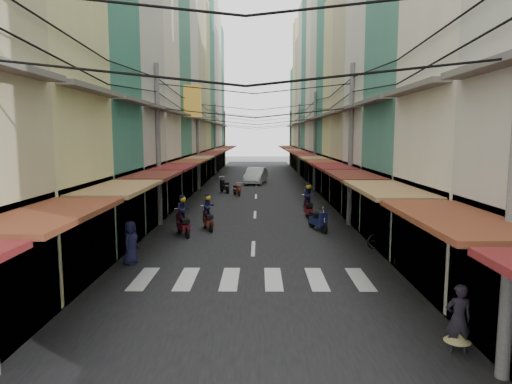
{
  "coord_description": "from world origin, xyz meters",
  "views": [
    {
      "loc": [
        0.24,
        -20.26,
        4.63
      ],
      "look_at": [
        0.08,
        2.6,
        1.78
      ],
      "focal_mm": 32.0,
      "sensor_mm": 36.0,
      "label": 1
    }
  ],
  "objects_px": {
    "bicycle": "(386,248)",
    "market_umbrella": "(470,213)",
    "traffic_sign": "(382,185)",
    "white_car": "(256,184)"
  },
  "relations": [
    {
      "from": "bicycle",
      "to": "market_umbrella",
      "type": "height_order",
      "value": "market_umbrella"
    },
    {
      "from": "bicycle",
      "to": "traffic_sign",
      "type": "relative_size",
      "value": 0.53
    },
    {
      "from": "bicycle",
      "to": "traffic_sign",
      "type": "xyz_separation_m",
      "value": [
        0.25,
        1.83,
        2.41
      ]
    },
    {
      "from": "white_car",
      "to": "market_umbrella",
      "type": "bearing_deg",
      "value": -68.64
    },
    {
      "from": "white_car",
      "to": "bicycle",
      "type": "bearing_deg",
      "value": -68.6
    },
    {
      "from": "white_car",
      "to": "market_umbrella",
      "type": "height_order",
      "value": "market_umbrella"
    },
    {
      "from": "market_umbrella",
      "to": "traffic_sign",
      "type": "height_order",
      "value": "traffic_sign"
    },
    {
      "from": "bicycle",
      "to": "market_umbrella",
      "type": "bearing_deg",
      "value": 171.95
    },
    {
      "from": "white_car",
      "to": "market_umbrella",
      "type": "distance_m",
      "value": 30.88
    },
    {
      "from": "bicycle",
      "to": "market_umbrella",
      "type": "distance_m",
      "value": 5.58
    }
  ]
}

